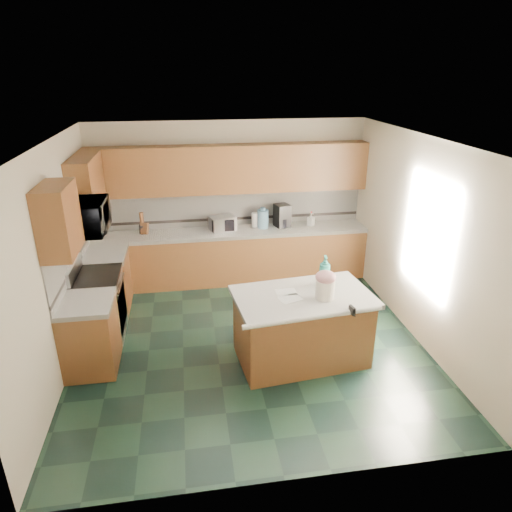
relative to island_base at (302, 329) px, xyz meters
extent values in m
plane|color=black|center=(-0.60, 0.48, -0.43)|extent=(4.60, 4.60, 0.00)
plane|color=white|center=(-0.60, 0.48, 2.27)|extent=(4.60, 4.60, 0.00)
cube|color=beige|center=(-0.60, 2.80, 0.92)|extent=(4.60, 0.04, 2.70)
cube|color=beige|center=(-0.60, -1.84, 0.92)|extent=(4.60, 0.04, 2.70)
cube|color=beige|center=(-2.92, 0.48, 0.92)|extent=(0.04, 4.60, 2.70)
cube|color=beige|center=(1.72, 0.48, 0.92)|extent=(0.04, 4.60, 2.70)
cube|color=#4B2814|center=(-0.60, 2.48, 0.00)|extent=(4.60, 0.60, 0.86)
cube|color=white|center=(-0.60, 2.48, 0.46)|extent=(4.60, 0.64, 0.06)
cube|color=#4B2814|center=(-0.60, 2.61, 1.51)|extent=(4.60, 0.33, 0.78)
cube|color=silver|center=(-0.60, 2.77, 0.81)|extent=(4.60, 0.02, 0.63)
cube|color=black|center=(-0.60, 2.76, 0.61)|extent=(4.60, 0.01, 0.05)
cube|color=#4B2814|center=(-2.60, 1.77, 0.00)|extent=(0.60, 0.82, 0.86)
cube|color=white|center=(-2.60, 1.77, 0.46)|extent=(0.64, 0.82, 0.06)
cube|color=#4B2814|center=(-2.60, 0.24, 0.00)|extent=(0.60, 0.72, 0.86)
cube|color=white|center=(-2.60, 0.24, 0.46)|extent=(0.64, 0.72, 0.06)
cube|color=silver|center=(-2.89, 1.03, 0.81)|extent=(0.02, 2.30, 0.63)
cube|color=black|center=(-2.89, 1.03, 0.61)|extent=(0.01, 2.30, 0.05)
cube|color=#4B2814|center=(-2.74, 1.90, 1.51)|extent=(0.33, 1.09, 0.78)
cube|color=#4B2814|center=(-2.74, 0.24, 1.51)|extent=(0.33, 0.72, 0.78)
cube|color=#B7B7BC|center=(-2.60, 0.98, 0.01)|extent=(0.60, 0.76, 0.88)
cube|color=black|center=(-2.31, 0.98, -0.03)|extent=(0.02, 0.68, 0.55)
cube|color=black|center=(-2.60, 0.98, 0.47)|extent=(0.62, 0.78, 0.04)
cylinder|color=#B7B7BC|center=(-2.28, 0.98, 0.35)|extent=(0.02, 0.66, 0.02)
cube|color=#B7B7BC|center=(-2.86, 0.98, 0.59)|extent=(0.06, 0.76, 0.18)
imported|color=#B7B7BC|center=(-2.60, 0.98, 1.30)|extent=(0.50, 0.73, 0.41)
cube|color=#4B2814|center=(0.00, 0.00, 0.00)|extent=(1.65, 1.06, 0.86)
cube|color=white|center=(0.00, 0.00, 0.46)|extent=(1.77, 1.17, 0.06)
cylinder|color=white|center=(0.00, -0.50, 0.46)|extent=(1.66, 0.24, 0.06)
cylinder|color=white|center=(0.23, -0.12, 0.61)|extent=(0.24, 0.24, 0.24)
ellipsoid|color=#D08A94|center=(0.23, -0.12, 0.76)|extent=(0.25, 0.25, 0.15)
cylinder|color=tan|center=(0.23, -0.12, 0.82)|extent=(0.08, 0.03, 0.03)
sphere|color=tan|center=(0.19, -0.12, 0.82)|extent=(0.04, 0.04, 0.04)
sphere|color=tan|center=(0.27, -0.12, 0.82)|extent=(0.04, 0.04, 0.04)
imported|color=teal|center=(0.32, 0.21, 0.69)|extent=(0.17, 0.17, 0.41)
cube|color=white|center=(-0.18, -0.07, 0.49)|extent=(0.31, 0.27, 0.00)
cube|color=white|center=(-0.19, 0.10, 0.49)|extent=(0.26, 0.20, 0.00)
cube|color=black|center=(0.45, -0.48, 0.50)|extent=(0.05, 0.11, 0.10)
cylinder|color=black|center=(0.45, -0.54, 0.48)|extent=(0.02, 0.07, 0.02)
cube|color=#472814|center=(-2.05, 2.53, 0.58)|extent=(0.14, 0.17, 0.21)
cylinder|color=black|center=(-2.09, 2.56, 0.56)|extent=(0.12, 0.12, 0.15)
cylinder|color=#472814|center=(-2.09, 2.56, 0.74)|extent=(0.07, 0.07, 0.22)
cube|color=#B7B7BC|center=(-0.76, 2.53, 0.61)|extent=(0.48, 0.39, 0.24)
cube|color=black|center=(-0.76, 2.39, 0.61)|extent=(0.37, 0.01, 0.20)
cylinder|color=white|center=(-0.19, 2.58, 0.62)|extent=(0.12, 0.12, 0.26)
cylinder|color=#B7B7BC|center=(-0.19, 2.58, 0.50)|extent=(0.17, 0.17, 0.01)
cylinder|color=#6799BD|center=(-0.06, 2.54, 0.65)|extent=(0.19, 0.19, 0.31)
cylinder|color=#6799BD|center=(-0.06, 2.54, 0.83)|extent=(0.09, 0.09, 0.04)
cube|color=black|center=(0.28, 2.56, 0.69)|extent=(0.29, 0.30, 0.39)
cylinder|color=black|center=(0.28, 2.50, 0.57)|extent=(0.16, 0.16, 0.16)
imported|color=white|center=(0.79, 2.53, 0.60)|extent=(0.14, 0.14, 0.22)
cylinder|color=red|center=(0.79, 2.53, 0.73)|extent=(0.02, 0.02, 0.03)
cube|color=white|center=(1.69, 0.28, 1.07)|extent=(0.02, 1.40, 1.10)
camera|label=1|loc=(-1.34, -4.79, 3.07)|focal=32.00mm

